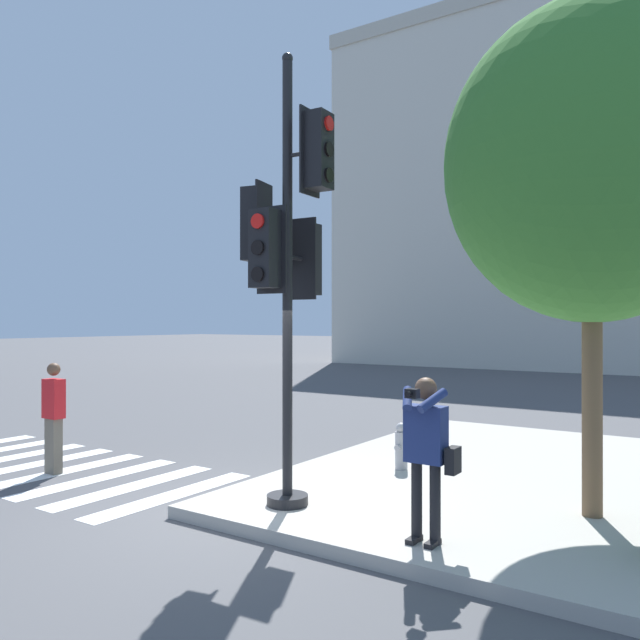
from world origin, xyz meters
TOP-DOWN VIEW (x-y plane):
  - ground_plane at (0.00, 0.00)m, footprint 160.00×160.00m
  - sidewalk_corner at (3.50, 3.50)m, footprint 8.00×8.00m
  - crosswalk_stripes at (-4.06, 0.23)m, footprint 6.11×2.79m
  - traffic_signal_pole at (0.66, 0.33)m, footprint 1.21×1.20m
  - person_photographer at (2.60, 0.08)m, footprint 0.58×0.54m
  - pedestrian_distant at (-3.65, 0.03)m, footprint 0.34×0.20m
  - street_tree at (3.80, 1.93)m, footprint 3.32×3.32m
  - fire_hydrant at (0.99, 2.74)m, footprint 0.18×0.24m
  - building_left at (-5.53, 29.26)m, footprint 17.80×9.78m

SIDE VIEW (x-z plane):
  - ground_plane at x=0.00m, z-range 0.00..0.00m
  - crosswalk_stripes at x=-4.06m, z-range 0.00..0.01m
  - sidewalk_corner at x=3.50m, z-range 0.00..0.15m
  - fire_hydrant at x=0.99m, z-range 0.15..0.85m
  - pedestrian_distant at x=-3.65m, z-range 0.06..1.78m
  - person_photographer at x=2.60m, z-range 0.32..1.97m
  - traffic_signal_pole at x=0.66m, z-range 0.48..5.95m
  - street_tree at x=3.80m, z-range 1.24..7.09m
  - building_left at x=-5.53m, z-range 0.01..18.90m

